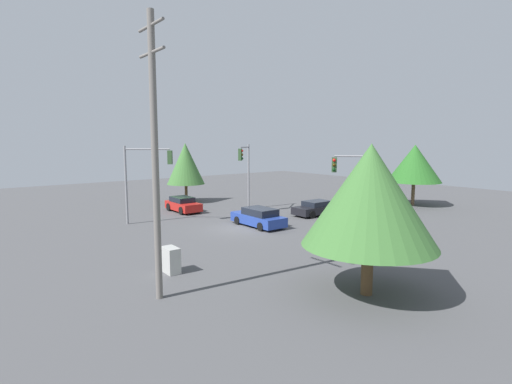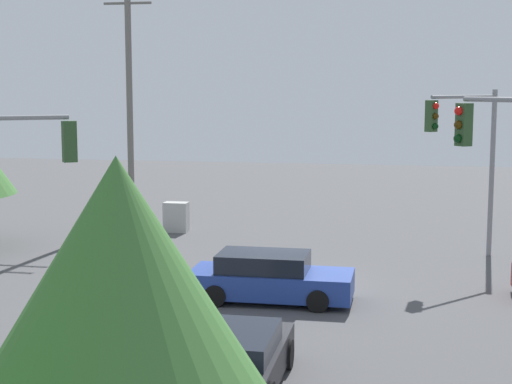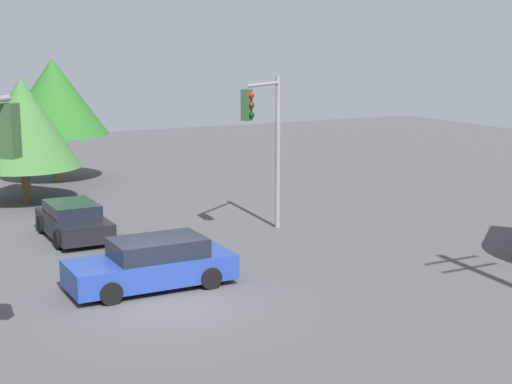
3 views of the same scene
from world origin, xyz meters
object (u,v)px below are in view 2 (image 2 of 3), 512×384
at_px(traffic_signal_cross, 469,145).
at_px(traffic_signal_aux, 11,182).
at_px(sedan_dark, 236,359).
at_px(sedan_blue, 269,278).
at_px(traffic_signal_main, 509,176).
at_px(electrical_cabinet, 176,217).

height_order(traffic_signal_cross, traffic_signal_aux, traffic_signal_cross).
xyz_separation_m(sedan_dark, traffic_signal_aux, (-6.31, 2.69, 3.22)).
distance_m(sedan_blue, sedan_dark, 6.73).
bearing_deg(traffic_signal_main, sedan_blue, 24.32).
xyz_separation_m(traffic_signal_main, traffic_signal_aux, (-11.97, -0.73, -0.31)).
distance_m(sedan_blue, traffic_signal_aux, 7.76).
relative_size(traffic_signal_main, traffic_signal_aux, 1.08).
distance_m(sedan_dark, traffic_signal_cross, 14.76).
bearing_deg(traffic_signal_aux, sedan_dark, -59.39).
xyz_separation_m(traffic_signal_aux, electrical_cabinet, (0.02, 14.11, -3.20)).
bearing_deg(sedan_blue, sedan_dark, 4.06).
height_order(sedan_blue, traffic_signal_aux, traffic_signal_aux).
relative_size(sedan_blue, traffic_signal_main, 0.77).
height_order(sedan_blue, traffic_signal_main, traffic_signal_main).
relative_size(sedan_dark, traffic_signal_cross, 0.67).
distance_m(traffic_signal_main, electrical_cabinet, 18.28).
height_order(sedan_dark, traffic_signal_cross, traffic_signal_cross).
xyz_separation_m(sedan_blue, traffic_signal_main, (6.14, -3.29, 3.46)).
relative_size(sedan_blue, traffic_signal_cross, 0.77).
height_order(sedan_dark, traffic_signal_aux, traffic_signal_aux).
bearing_deg(electrical_cabinet, traffic_signal_main, -48.22).
bearing_deg(traffic_signal_aux, electrical_cabinet, 53.63).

